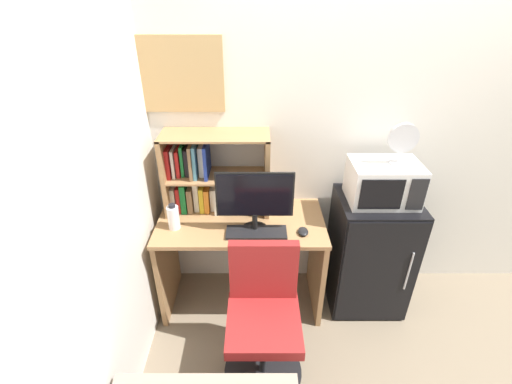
# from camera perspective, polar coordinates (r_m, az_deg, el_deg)

# --- Properties ---
(wall_back) EXTENTS (6.40, 0.04, 2.60)m
(wall_back) POSITION_cam_1_polar(r_m,az_deg,el_deg) (2.86, 26.48, 8.24)
(wall_back) COLOR silver
(wall_back) RESTS_ON ground_plane
(wall_left) EXTENTS (0.04, 4.40, 2.60)m
(wall_left) POSITION_cam_1_polar(r_m,az_deg,el_deg) (1.42, -34.08, -16.05)
(wall_left) COLOR silver
(wall_left) RESTS_ON ground_plane
(desk) EXTENTS (1.18, 0.60, 0.78)m
(desk) POSITION_cam_1_polar(r_m,az_deg,el_deg) (2.67, -2.17, -8.93)
(desk) COLOR #997047
(desk) RESTS_ON ground_plane
(hutch_bookshelf) EXTENTS (0.74, 0.29, 0.59)m
(hutch_bookshelf) POSITION_cam_1_polar(r_m,az_deg,el_deg) (2.56, -8.23, 2.74)
(hutch_bookshelf) COLOR #997047
(hutch_bookshelf) RESTS_ON desk
(monitor) EXTENTS (0.50, 0.18, 0.44)m
(monitor) POSITION_cam_1_polar(r_m,az_deg,el_deg) (2.29, -0.04, -1.05)
(monitor) COLOR black
(monitor) RESTS_ON desk
(keyboard) EXTENTS (0.41, 0.15, 0.02)m
(keyboard) POSITION_cam_1_polar(r_m,az_deg,el_deg) (2.39, 0.21, -6.52)
(keyboard) COLOR black
(keyboard) RESTS_ON desk
(computer_mouse) EXTENTS (0.07, 0.10, 0.03)m
(computer_mouse) POSITION_cam_1_polar(r_m,az_deg,el_deg) (2.41, 7.73, -6.32)
(computer_mouse) COLOR black
(computer_mouse) RESTS_ON desk
(water_bottle) EXTENTS (0.08, 0.08, 0.19)m
(water_bottle) POSITION_cam_1_polar(r_m,az_deg,el_deg) (2.47, -12.98, -3.94)
(water_bottle) COLOR silver
(water_bottle) RESTS_ON desk
(mini_fridge) EXTENTS (0.55, 0.51, 0.93)m
(mini_fridge) POSITION_cam_1_polar(r_m,az_deg,el_deg) (2.86, 17.89, -9.30)
(mini_fridge) COLOR black
(mini_fridge) RESTS_ON ground_plane
(microwave) EXTENTS (0.46, 0.34, 0.28)m
(microwave) POSITION_cam_1_polar(r_m,az_deg,el_deg) (2.54, 19.95, 1.43)
(microwave) COLOR silver
(microwave) RESTS_ON mini_fridge
(desk_fan) EXTENTS (0.19, 0.11, 0.28)m
(desk_fan) POSITION_cam_1_polar(r_m,az_deg,el_deg) (2.44, 22.64, 7.51)
(desk_fan) COLOR silver
(desk_fan) RESTS_ON microwave
(desk_chair) EXTENTS (0.50, 0.50, 0.93)m
(desk_chair) POSITION_cam_1_polar(r_m,az_deg,el_deg) (2.33, 1.32, -20.40)
(desk_chair) COLOR black
(desk_chair) RESTS_ON ground_plane
(wall_corkboard) EXTENTS (0.71, 0.02, 0.48)m
(wall_corkboard) POSITION_cam_1_polar(r_m,az_deg,el_deg) (2.48, -13.56, 17.86)
(wall_corkboard) COLOR tan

